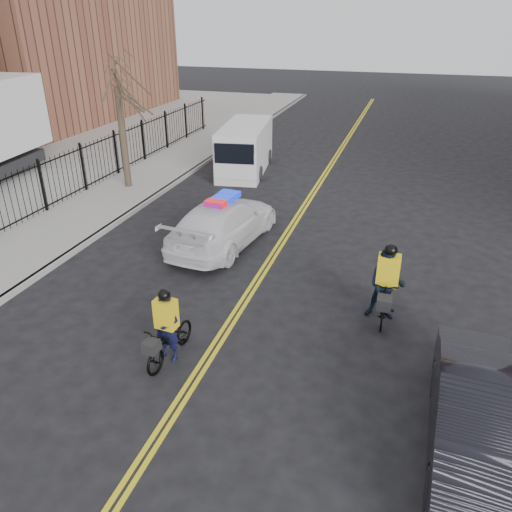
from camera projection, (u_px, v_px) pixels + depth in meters
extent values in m
plane|color=black|center=(203.00, 365.00, 10.64)|extent=(120.00, 120.00, 0.00)
cube|color=yellow|center=(289.00, 226.00, 17.52)|extent=(0.10, 60.00, 0.01)
cube|color=yellow|center=(294.00, 227.00, 17.48)|extent=(0.10, 60.00, 0.01)
cube|color=gray|center=(105.00, 203.00, 19.47)|extent=(3.00, 60.00, 0.15)
cube|color=gray|center=(139.00, 207.00, 19.07)|extent=(0.20, 60.00, 0.15)
cube|color=brown|center=(24.00, 8.00, 34.27)|extent=(14.00, 18.00, 14.00)
cylinder|color=#32261E|center=(123.00, 139.00, 20.30)|extent=(0.28, 0.28, 4.00)
imported|color=white|center=(224.00, 223.00, 15.93)|extent=(2.60, 5.22, 1.46)
cube|color=#0C26CC|center=(223.00, 199.00, 15.58)|extent=(0.76, 1.40, 0.16)
imported|color=black|center=(483.00, 421.00, 8.18)|extent=(1.74, 4.58, 1.49)
cube|color=silver|center=(245.00, 148.00, 23.30)|extent=(2.56, 5.26, 2.15)
cube|color=silver|center=(236.00, 164.00, 21.43)|extent=(1.91, 1.00, 1.12)
cube|color=black|center=(234.00, 154.00, 20.85)|extent=(1.68, 0.33, 0.84)
cylinder|color=black|center=(220.00, 172.00, 22.43)|extent=(0.32, 0.68, 0.65)
cylinder|color=black|center=(259.00, 173.00, 22.17)|extent=(0.32, 0.68, 0.65)
cylinder|color=black|center=(233.00, 155.00, 25.08)|extent=(0.32, 0.68, 0.65)
cylinder|color=black|center=(268.00, 156.00, 24.83)|extent=(0.32, 0.68, 0.65)
cylinder|color=black|center=(17.00, 155.00, 23.99)|extent=(0.13, 0.13, 1.15)
imported|color=black|center=(168.00, 340.00, 10.68)|extent=(0.78, 1.79, 0.92)
imported|color=black|center=(167.00, 327.00, 10.54)|extent=(0.61, 0.43, 1.57)
cube|color=yellow|center=(166.00, 314.00, 10.39)|extent=(0.47, 0.35, 0.66)
sphere|color=black|center=(164.00, 295.00, 10.19)|extent=(0.26, 0.26, 0.26)
cube|color=black|center=(151.00, 346.00, 10.07)|extent=(0.31, 0.35, 0.24)
imported|color=black|center=(385.00, 297.00, 12.06)|extent=(0.58, 1.97, 1.18)
imported|color=black|center=(386.00, 285.00, 11.92)|extent=(0.89, 0.70, 1.82)
cube|color=yellow|center=(388.00, 270.00, 11.75)|extent=(0.52, 0.36, 0.77)
sphere|color=black|center=(391.00, 250.00, 11.52)|extent=(0.31, 0.31, 0.31)
cube|color=black|center=(384.00, 303.00, 11.35)|extent=(0.34, 0.38, 0.28)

